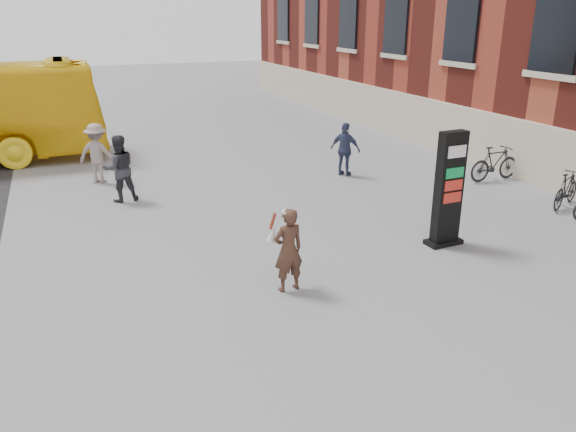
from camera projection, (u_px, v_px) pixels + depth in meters
name	position (u px, v px, depth m)	size (l,w,h in m)	color
ground	(294.00, 302.00, 9.94)	(100.00, 100.00, 0.00)	#9E9EA3
info_pylon	(449.00, 190.00, 12.01)	(0.82, 0.43, 2.53)	black
woman	(288.00, 249.00, 10.12)	(0.64, 0.59, 1.59)	#372418
pedestrian_a	(119.00, 169.00, 14.97)	(0.88, 0.68, 1.81)	#2D2C32
pedestrian_b	(97.00, 153.00, 16.67)	(1.14, 0.66, 1.77)	gray
pedestrian_c	(345.00, 149.00, 17.37)	(0.97, 0.41, 1.66)	#313857
bike_5	(566.00, 190.00, 14.63)	(0.45, 1.59, 0.96)	black
bike_7	(495.00, 163.00, 16.94)	(0.50, 1.78, 1.07)	black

